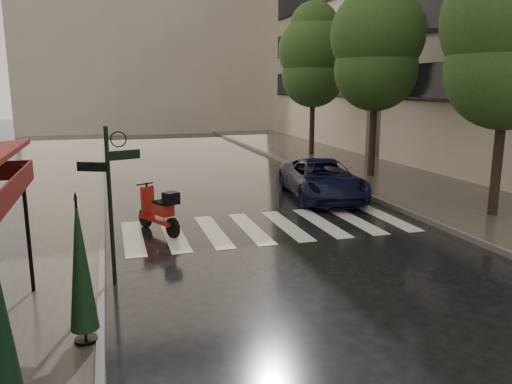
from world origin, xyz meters
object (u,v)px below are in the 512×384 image
scooter (159,212)px  parasol_back (81,265)px  parasol_front (1,335)px  parked_car (322,179)px

scooter → parasol_back: (-1.68, -5.79, 0.73)m
parasol_front → parked_car: bearing=51.9°
parasol_front → parasol_back: size_ratio=1.02×
parked_car → parasol_front: parasol_front is taller
parked_car → parasol_back: size_ratio=2.18×
scooter → parasol_back: size_ratio=0.79×
scooter → parked_car: bearing=-1.3°
parked_car → parasol_front: 13.34m
scooter → parked_car: size_ratio=0.36×
parasol_back → parasol_front: bearing=-108.7°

